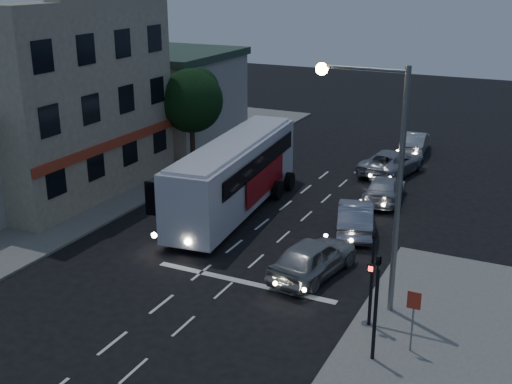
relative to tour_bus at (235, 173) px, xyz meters
The scene contains 16 objects.
ground 9.66m from the tour_bus, 76.95° to the right, with size 120.00×120.00×0.00m, color black.
sidewalk_far 11.11m from the tour_bus, behind, with size 12.00×50.00×0.12m, color slate.
road_markings 7.11m from the tour_bus, 59.87° to the right, with size 8.00×30.55×0.01m.
tour_bus is the anchor object (origin of this frame).
car_suv 8.50m from the tour_bus, 39.92° to the right, with size 1.94×4.83×1.64m, color #A2A2A2.
car_sedan_a 6.74m from the tour_bus, ahead, with size 1.64×4.71×1.55m, color #8F90A0.
car_sedan_b 8.41m from the tour_bus, 36.08° to the left, with size 1.91×4.69×1.36m, color #AFB0BA.
car_sedan_c 11.54m from the tour_bus, 59.13° to the left, with size 2.54×5.51×1.53m, color #9A9BA3.
car_extra 16.53m from the tour_bus, 68.53° to the left, with size 1.59×4.57×1.51m, color #AFAFAF.
traffic_signal_main 12.87m from the tour_bus, 40.87° to the right, with size 0.25×0.35×4.10m.
traffic_signal_side 14.73m from the tour_bus, 44.91° to the right, with size 0.18×0.15×4.10m.
regulatory_sign 14.83m from the tour_bus, 39.53° to the right, with size 0.45×0.12×2.20m.
streetlight 12.34m from the tour_bus, 36.44° to the right, with size 3.32×0.44×9.00m.
main_building 12.28m from the tour_bus, behind, with size 10.12×12.00×11.00m.
low_building_north 15.74m from the tour_bus, 136.46° to the left, with size 9.40×9.40×6.50m.
street_tree 8.76m from the tour_bus, 136.20° to the left, with size 4.00×4.00×6.20m.
Camera 1 is at (12.66, -18.97, 12.09)m, focal length 45.00 mm.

